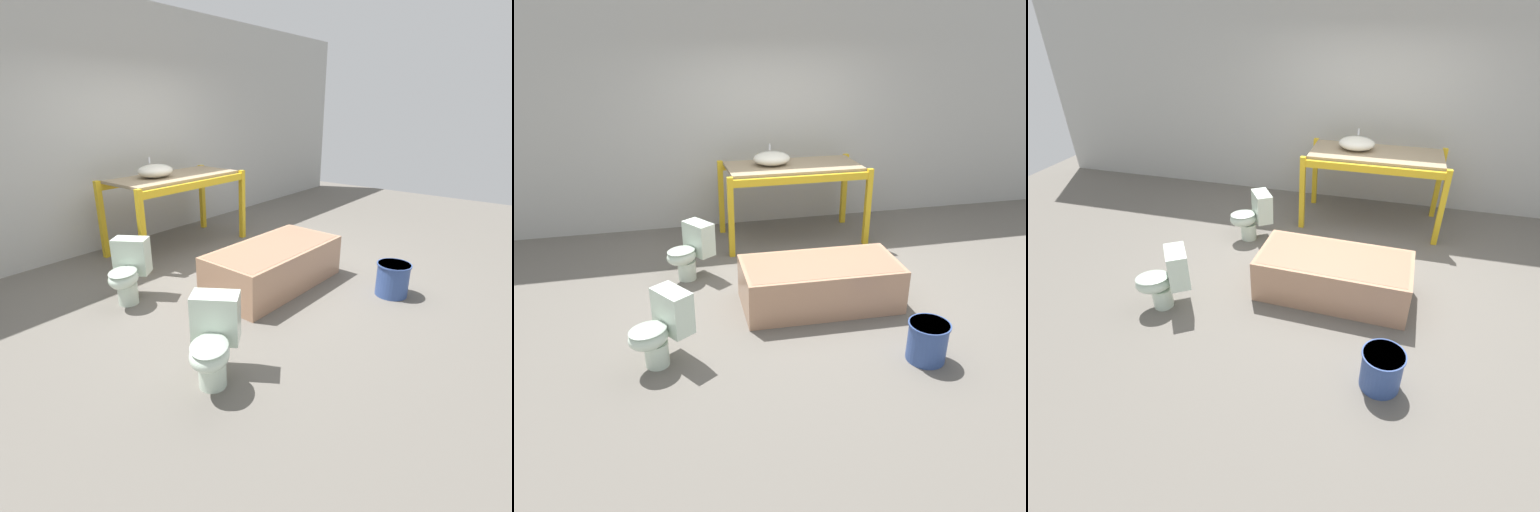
% 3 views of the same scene
% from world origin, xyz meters
% --- Properties ---
extents(ground_plane, '(12.00, 12.00, 0.00)m').
position_xyz_m(ground_plane, '(0.00, 0.00, 0.00)').
color(ground_plane, '#666059').
extents(warehouse_wall_rear, '(10.80, 0.08, 3.20)m').
position_xyz_m(warehouse_wall_rear, '(0.00, 2.04, 1.60)').
color(warehouse_wall_rear, '#ADADA8').
rests_on(warehouse_wall_rear, ground_plane).
extents(shelving_rack, '(1.85, 0.92, 1.01)m').
position_xyz_m(shelving_rack, '(0.16, 1.25, 0.87)').
color(shelving_rack, gold).
rests_on(shelving_rack, ground_plane).
extents(sink_basin, '(0.48, 0.39, 0.25)m').
position_xyz_m(sink_basin, '(-0.11, 1.29, 1.10)').
color(sink_basin, silver).
rests_on(sink_basin, shelving_rack).
extents(bathtub_main, '(1.61, 0.81, 0.46)m').
position_xyz_m(bathtub_main, '(-0.05, -0.58, 0.27)').
color(bathtub_main, tan).
rests_on(bathtub_main, ground_plane).
extents(toilet_near, '(0.61, 0.55, 0.63)m').
position_xyz_m(toilet_near, '(-1.65, -1.22, 0.34)').
color(toilet_near, silver).
rests_on(toilet_near, ground_plane).
extents(toilet_far, '(0.61, 0.55, 0.63)m').
position_xyz_m(toilet_far, '(-1.28, 0.34, 0.34)').
color(toilet_far, silver).
rests_on(toilet_far, ground_plane).
extents(bucket_white, '(0.35, 0.35, 0.35)m').
position_xyz_m(bucket_white, '(0.53, -1.70, 0.18)').
color(bucket_white, '#334C8C').
rests_on(bucket_white, ground_plane).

